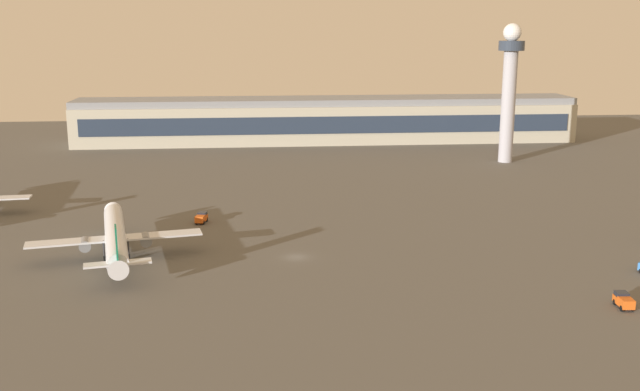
{
  "coord_description": "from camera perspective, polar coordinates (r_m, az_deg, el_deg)",
  "views": [
    {
      "loc": [
        -7.46,
        -133.18,
        43.41
      ],
      "look_at": [
        7.57,
        33.7,
        4.0
      ],
      "focal_mm": 41.23,
      "sensor_mm": 36.0,
      "label": 1
    }
  ],
  "objects": [
    {
      "name": "airplane_mid_apron",
      "position": [
        144.06,
        -15.6,
        -3.13
      ],
      "size": [
        32.31,
        41.27,
        10.65
      ],
      "rotation": [
        0.0,
        0.0,
        0.2
      ],
      "color": "silver",
      "rests_on": "ground"
    },
    {
      "name": "maintenance_van",
      "position": [
        125.2,
        22.5,
        -7.53
      ],
      "size": [
        2.3,
        4.28,
        2.25
      ],
      "rotation": [
        0.0,
        0.0,
        6.2
      ],
      "color": "#D85919",
      "rests_on": "ground"
    },
    {
      "name": "ground_plane",
      "position": [
        140.28,
        -1.85,
        -4.8
      ],
      "size": [
        416.0,
        416.0,
        0.0
      ],
      "primitive_type": "plane",
      "color": "#56544F"
    },
    {
      "name": "terminal_building",
      "position": [
        275.72,
        0.52,
        5.88
      ],
      "size": [
        184.14,
        22.4,
        16.4
      ],
      "color": "#B2AD99",
      "rests_on": "ground"
    },
    {
      "name": "baggage_tractor",
      "position": [
        165.69,
        -9.19,
        -1.7
      ],
      "size": [
        2.76,
        4.45,
        2.25
      ],
      "rotation": [
        0.0,
        0.0,
        6.08
      ],
      "color": "#D85919",
      "rests_on": "ground"
    },
    {
      "name": "control_tower",
      "position": [
        240.32,
        14.49,
        8.41
      ],
      "size": [
        8.0,
        8.0,
        43.41
      ],
      "color": "#A8A8B2",
      "rests_on": "ground"
    }
  ]
}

